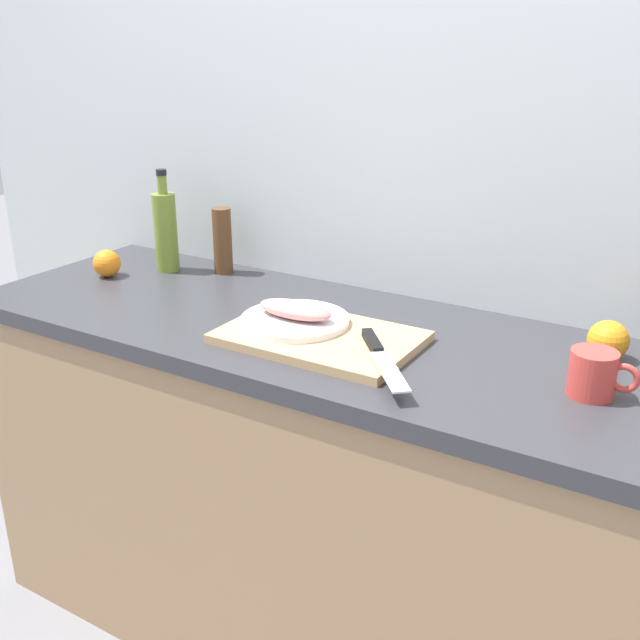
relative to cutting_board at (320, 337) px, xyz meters
name	(u,v)px	position (x,y,z in m)	size (l,w,h in m)	color
back_wall	(434,157)	(0.08, 0.40, 0.34)	(3.20, 0.05, 2.50)	silver
kitchen_counter	(362,510)	(0.08, 0.07, -0.46)	(2.00, 0.60, 0.90)	#9E7A56
cutting_board	(320,337)	(0.00, 0.00, 0.00)	(0.42, 0.28, 0.02)	tan
white_plate	(295,320)	(-0.08, 0.02, 0.02)	(0.24, 0.24, 0.01)	white
fish_fillet	(295,310)	(-0.08, 0.02, 0.04)	(0.18, 0.08, 0.04)	tan
chef_knife	(378,352)	(0.16, -0.04, 0.02)	(0.21, 0.24, 0.02)	silver
olive_oil_bottle	(166,230)	(-0.64, 0.23, 0.11)	(0.06, 0.06, 0.28)	olive
coffee_mug_0	(594,374)	(0.56, 0.04, 0.03)	(0.13, 0.09, 0.09)	#CC3F38
orange_0	(107,263)	(-0.74, 0.10, 0.03)	(0.07, 0.07, 0.07)	orange
orange_3	(608,341)	(0.55, 0.22, 0.03)	(0.08, 0.08, 0.08)	orange
pepper_mill	(223,241)	(-0.49, 0.29, 0.08)	(0.05, 0.05, 0.18)	brown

